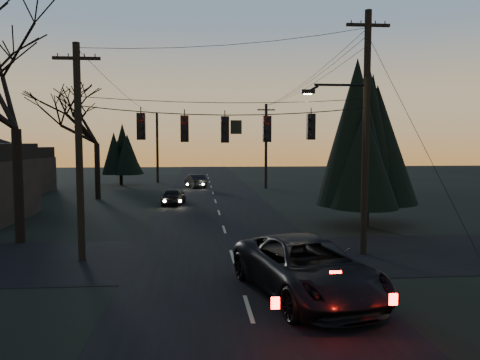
{
  "coord_description": "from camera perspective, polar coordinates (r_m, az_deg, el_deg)",
  "views": [
    {
      "loc": [
        -1.41,
        -8.73,
        4.7
      ],
      "look_at": [
        0.27,
        9.62,
        3.19
      ],
      "focal_mm": 35.0,
      "sensor_mm": 36.0,
      "label": 1
    }
  ],
  "objects": [
    {
      "name": "utility_pole_far_r",
      "position": [
        47.48,
        3.17,
        -1.02
      ],
      "size": [
        1.8,
        0.3,
        8.5
      ],
      "primitive_type": null,
      "color": "black",
      "rests_on": "ground"
    },
    {
      "name": "main_road",
      "position": [
        29.15,
        -2.4,
        -4.59
      ],
      "size": [
        8.0,
        120.0,
        0.02
      ],
      "primitive_type": "cube",
      "color": "black",
      "rests_on": "ground"
    },
    {
      "name": "utility_pole_right",
      "position": [
        20.51,
        14.78,
        -8.73
      ],
      "size": [
        5.0,
        0.3,
        10.0
      ],
      "primitive_type": null,
      "color": "black",
      "rests_on": "ground"
    },
    {
      "name": "span_signal_assembly",
      "position": [
        18.78,
        -1.67,
        6.37
      ],
      "size": [
        11.5,
        0.44,
        1.58
      ],
      "color": "black",
      "rests_on": "ground"
    },
    {
      "name": "evergreen_dist",
      "position": [
        52.6,
        -14.34,
        3.36
      ],
      "size": [
        3.34,
        3.34,
        6.1
      ],
      "color": "black",
      "rests_on": "ground"
    },
    {
      "name": "utility_pole_far_l",
      "position": [
        55.13,
        -9.99,
        -0.3
      ],
      "size": [
        0.3,
        0.3,
        8.0
      ],
      "primitive_type": null,
      "color": "black",
      "rests_on": "ground"
    },
    {
      "name": "sedan_oncoming_b",
      "position": [
        48.33,
        -5.47,
        -0.14
      ],
      "size": [
        2.45,
        4.29,
        1.34
      ],
      "primitive_type": "imported",
      "rotation": [
        0.0,
        0.0,
        3.41
      ],
      "color": "black",
      "rests_on": "ground"
    },
    {
      "name": "utility_pole_left",
      "position": [
        19.85,
        -18.69,
        -9.27
      ],
      "size": [
        1.8,
        0.3,
        8.5
      ],
      "primitive_type": null,
      "color": "black",
      "rests_on": "ground"
    },
    {
      "name": "evergreen_right",
      "position": [
        26.57,
        15.24,
        4.44
      ],
      "size": [
        4.71,
        4.71,
        8.15
      ],
      "color": "black",
      "rests_on": "ground"
    },
    {
      "name": "cross_road",
      "position": [
        19.36,
        -0.91,
        -9.35
      ],
      "size": [
        60.0,
        7.0,
        0.02
      ],
      "primitive_type": "cube",
      "color": "black",
      "rests_on": "ground"
    },
    {
      "name": "bare_tree_left",
      "position": [
        23.98,
        -25.81,
        10.67
      ],
      "size": [
        11.11,
        11.11,
        10.58
      ],
      "color": "black",
      "rests_on": "ground"
    },
    {
      "name": "bare_tree_dist",
      "position": [
        40.09,
        -17.13,
        6.91
      ],
      "size": [
        7.04,
        7.04,
        9.18
      ],
      "color": "black",
      "rests_on": "ground"
    },
    {
      "name": "suv_near",
      "position": [
        14.53,
        8.11,
        -10.61
      ],
      "size": [
        4.3,
        6.83,
        1.76
      ],
      "primitive_type": "imported",
      "rotation": [
        0.0,
        0.0,
        0.23
      ],
      "color": "black",
      "rests_on": "ground"
    },
    {
      "name": "sedan_oncoming_a",
      "position": [
        35.37,
        -8.1,
        -1.99
      ],
      "size": [
        1.86,
        3.82,
        1.26
      ],
      "primitive_type": "imported",
      "rotation": [
        0.0,
        0.0,
        3.04
      ],
      "color": "black",
      "rests_on": "ground"
    }
  ]
}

